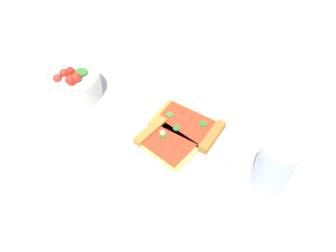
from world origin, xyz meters
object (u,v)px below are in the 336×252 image
(plate, at_px, (179,138))
(soda_glass, at_px, (275,165))
(pizza_slice_near, at_px, (191,127))
(pizza_slice_far, at_px, (164,141))
(salad_bowl, at_px, (74,83))

(plate, xyz_separation_m, soda_glass, (0.05, -0.20, 0.05))
(pizza_slice_near, bearing_deg, plate, 167.12)
(pizza_slice_far, height_order, salad_bowl, salad_bowl)
(plate, bearing_deg, pizza_slice_near, -12.88)
(pizza_slice_far, bearing_deg, pizza_slice_near, -13.80)
(plate, relative_size, salad_bowl, 2.03)
(plate, distance_m, salad_bowl, 0.29)
(salad_bowl, relative_size, soda_glass, 1.16)
(plate, xyz_separation_m, pizza_slice_near, (0.03, -0.01, 0.01))
(pizza_slice_near, distance_m, salad_bowl, 0.30)
(pizza_slice_far, xyz_separation_m, soda_glass, (0.09, -0.21, 0.03))
(pizza_slice_far, xyz_separation_m, salad_bowl, (-0.03, 0.27, 0.02))
(pizza_slice_near, relative_size, pizza_slice_far, 1.37)
(pizza_slice_near, bearing_deg, pizza_slice_far, 166.20)
(plate, height_order, soda_glass, soda_glass)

